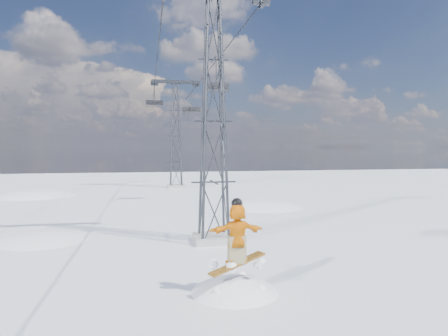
% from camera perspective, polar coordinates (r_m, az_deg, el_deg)
% --- Properties ---
extents(ground, '(120.00, 120.00, 0.00)m').
position_cam_1_polar(ground, '(10.97, 1.32, -20.30)').
color(ground, white).
rests_on(ground, ground).
extents(snow_terrain, '(39.00, 37.00, 22.00)m').
position_cam_1_polar(snow_terrain, '(34.17, -15.32, -21.16)').
color(snow_terrain, white).
rests_on(snow_terrain, ground).
extents(lift_tower_near, '(5.20, 1.80, 11.43)m').
position_cam_1_polar(lift_tower_near, '(18.12, -1.50, 6.58)').
color(lift_tower_near, '#999999').
rests_on(lift_tower_near, ground).
extents(lift_tower_far, '(5.20, 1.80, 11.43)m').
position_cam_1_polar(lift_tower_far, '(42.96, -6.90, 4.49)').
color(lift_tower_far, '#999999').
rests_on(lift_tower_far, ground).
extents(haul_cables, '(4.46, 51.00, 0.06)m').
position_cam_1_polar(haul_cables, '(30.20, -5.17, 15.44)').
color(haul_cables, black).
rests_on(haul_cables, ground).
extents(lift_chair_mid, '(1.98, 0.57, 2.45)m').
position_cam_1_polar(lift_chair_mid, '(30.85, -1.13, 11.48)').
color(lift_chair_mid, black).
rests_on(lift_chair_mid, ground).
extents(lift_chair_far, '(1.83, 0.52, 2.26)m').
position_cam_1_polar(lift_chair_far, '(43.84, -9.90, 9.11)').
color(lift_chair_far, black).
rests_on(lift_chair_far, ground).
extents(lift_chair_extra, '(2.13, 0.61, 2.64)m').
position_cam_1_polar(lift_chair_extra, '(47.72, -4.62, 8.28)').
color(lift_chair_extra, black).
rests_on(lift_chair_extra, ground).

